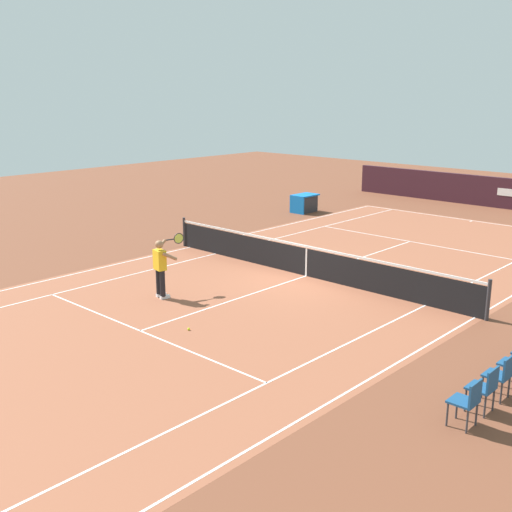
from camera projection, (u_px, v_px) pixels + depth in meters
ground_plane at (306, 276)px, 19.69m from camera, size 60.00×60.00×0.00m
court_slab at (306, 276)px, 19.69m from camera, size 24.20×11.40×0.00m
court_line_markings at (306, 276)px, 19.69m from camera, size 23.85×11.05×0.01m
tennis_net at (307, 261)px, 19.57m from camera, size 0.10×11.70×1.08m
stadium_barrier at (510, 194)px, 30.75m from camera, size 0.26×17.00×1.50m
tennis_player_near at (161, 266)px, 17.40m from camera, size 1.15×0.76×1.70m
tennis_ball at (189, 329)px, 15.19m from camera, size 0.07×0.07×0.07m
spectator_chair_4 at (501, 374)px, 11.67m from camera, size 0.44×0.44×0.88m
spectator_chair_5 at (485, 386)px, 11.18m from camera, size 0.44×0.44×0.88m
spectator_chair_6 at (468, 400)px, 10.68m from camera, size 0.44×0.44×0.88m
equipment_cart_tarped at (304, 203)px, 30.02m from camera, size 1.25×0.84×0.85m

